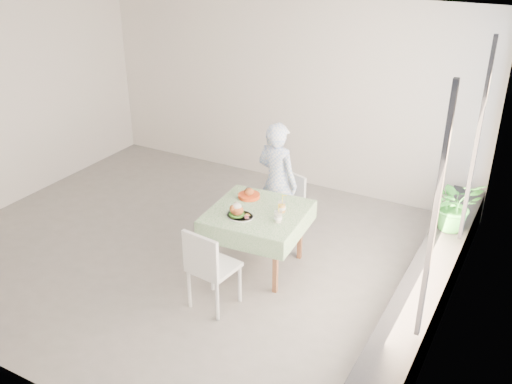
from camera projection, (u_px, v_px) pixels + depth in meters
The scene contains 17 objects.
floor at pixel (192, 251), 7.03m from camera, with size 6.00×6.00×0.00m, color slate.
ceiling at pixel (178, 17), 5.81m from camera, with size 6.00×6.00×0.00m, color white.
wall_back at pixel (284, 91), 8.39m from camera, with size 6.00×0.02×2.80m, color silver.
wall_front at pixel (0, 247), 4.45m from camera, with size 6.00×0.02×2.80m, color silver.
wall_left at pixel (4, 106), 7.72m from camera, with size 0.02×5.00×2.80m, color silver.
wall_right at pixel (460, 203), 5.12m from camera, with size 0.02×5.00×2.80m, color silver.
window_pane at pixel (461, 177), 5.02m from camera, with size 0.01×4.80×2.18m, color #D1E0F9.
window_ledge at pixel (421, 301), 5.71m from camera, with size 0.40×4.80×0.50m, color black.
cafe_table at pixel (258, 232), 6.52m from camera, with size 1.12×1.12×0.74m.
chair_far at pixel (285, 216), 7.33m from camera, with size 0.48×0.48×0.79m.
chair_near at pixel (214, 282), 5.94m from camera, with size 0.49×0.49×0.93m.
diner at pixel (277, 182), 7.01m from camera, with size 0.56×0.37×1.54m, color #91B0E8.
main_dish at pixel (238, 212), 6.25m from camera, with size 0.32×0.32×0.16m.
juice_cup_orange at pixel (282, 207), 6.34m from camera, with size 0.09×0.09×0.26m.
juice_cup_lemonade at pixel (278, 217), 6.14m from camera, with size 0.09×0.09×0.26m.
second_dish at pixel (249, 195), 6.69m from camera, with size 0.26×0.26×0.12m.
potted_plant at pixel (455, 204), 6.40m from camera, with size 0.56×0.48×0.62m, color #2F842C.
Camera 1 is at (3.59, -4.88, 3.73)m, focal length 40.00 mm.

